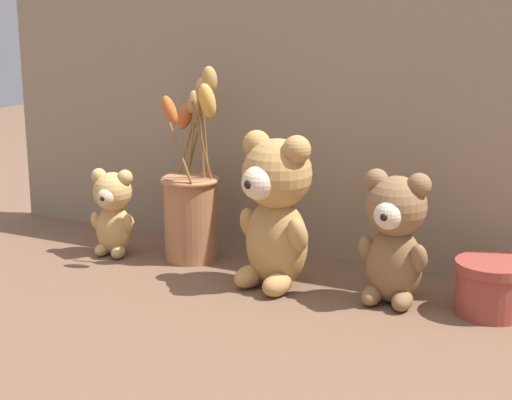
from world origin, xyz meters
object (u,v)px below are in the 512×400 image
object	(u,v)px
teddy_bear_medium	(395,235)
decorative_tin_tall	(491,287)
flower_vase	(192,201)
teddy_bear_large	(274,208)
teddy_bear_small	(113,210)

from	to	relation	value
teddy_bear_medium	decorative_tin_tall	world-z (taller)	teddy_bear_medium
flower_vase	teddy_bear_large	bearing A→B (deg)	-18.69
decorative_tin_tall	teddy_bear_small	bearing A→B (deg)	-178.77
teddy_bear_medium	decorative_tin_tall	xyz separation A→B (m)	(0.14, 0.02, -0.06)
teddy_bear_small	teddy_bear_large	bearing A→B (deg)	-4.34
flower_vase	decorative_tin_tall	xyz separation A→B (m)	(0.50, -0.02, -0.06)
teddy_bear_medium	decorative_tin_tall	distance (m)	0.15
teddy_bear_medium	teddy_bear_small	size ratio (longest dim) A/B	1.29
teddy_bear_medium	teddy_bear_small	world-z (taller)	teddy_bear_medium
teddy_bear_large	flower_vase	distance (m)	0.20
teddy_bear_large	teddy_bear_medium	xyz separation A→B (m)	(0.18, 0.02, -0.02)
teddy_bear_large	flower_vase	xyz separation A→B (m)	(-0.19, 0.06, -0.02)
teddy_bear_medium	flower_vase	distance (m)	0.37
teddy_bear_medium	flower_vase	xyz separation A→B (m)	(-0.37, 0.05, -0.00)
teddy_bear_large	teddy_bear_small	size ratio (longest dim) A/B	1.58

